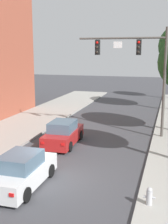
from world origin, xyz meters
The scene contains 5 objects.
ground_plane centered at (0.00, 0.00, 0.00)m, with size 120.00×120.00×0.00m, color #424247.
traffic_signal_mast centered at (2.88, 8.50, 5.32)m, with size 6.16×0.38×7.50m.
car_lead_red centered at (-1.58, 5.20, 0.72)m, with size 1.99×4.31×1.60m.
car_following_white centered at (-1.18, -1.19, 0.72)m, with size 1.85×4.25×1.60m.
fire_hydrant centered at (4.50, -1.50, 0.51)m, with size 0.48×0.24×0.72m.
Camera 1 is at (5.11, -12.53, 6.07)m, focal length 47.78 mm.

